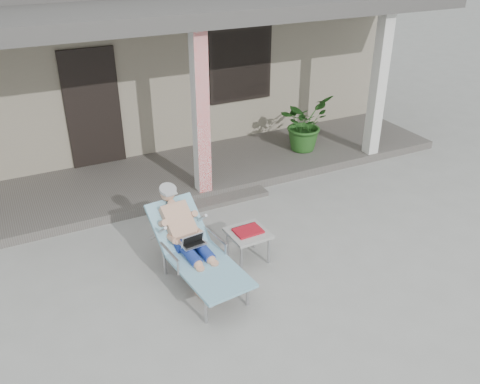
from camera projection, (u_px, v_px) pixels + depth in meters
ground at (266, 265)px, 6.85m from camera, size 60.00×60.00×0.00m
house at (125, 47)px, 11.21m from camera, size 10.40×5.40×3.30m
porch_deck at (185, 173)px, 9.19m from camera, size 10.00×2.00×0.15m
porch_overhang at (178, 17)px, 7.88m from camera, size 10.00×2.30×2.85m
porch_step at (211, 203)px, 8.30m from camera, size 2.00×0.30×0.07m
lounger at (191, 230)px, 6.29m from camera, size 0.84×1.81×1.15m
side_table at (248, 234)px, 6.79m from camera, size 0.54×0.54×0.47m
potted_palm at (304, 123)px, 9.77m from camera, size 1.20×1.13×1.07m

